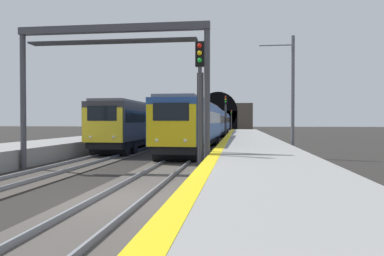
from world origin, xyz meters
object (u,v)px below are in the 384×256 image
Objects in this scene: train_adjacent_platform at (163,123)px; railway_signal_far at (231,118)px; overhead_signal_gantry at (112,59)px; railway_signal_near at (200,96)px; train_main_approaching at (212,123)px; catenary_mast_near at (292,95)px; railway_signal_mid at (226,113)px.

railway_signal_far reaches higher than train_adjacent_platform.
train_adjacent_platform is at bearing -9.39° from railway_signal_far.
overhead_signal_gantry is at bearing 6.47° from train_adjacent_platform.
railway_signal_near is (-25.92, -6.99, 1.19)m from train_adjacent_platform.
catenary_mast_near is at bearing 18.45° from train_main_approaching.
train_adjacent_platform is 26.87m from railway_signal_near.
train_adjacent_platform is 42.84m from railway_signal_far.
railway_signal_mid is at bearing 127.14° from train_adjacent_platform.
railway_signal_mid is (31.13, 0.00, -0.03)m from railway_signal_near.
overhead_signal_gantry is at bearing 129.25° from catenary_mast_near.
railway_signal_far is at bearing 171.03° from train_adjacent_platform.
catenary_mast_near is (9.36, -5.12, 0.68)m from railway_signal_near.
catenary_mast_near is (-16.55, -12.11, 1.88)m from train_adjacent_platform.
railway_signal_far is at bearing 4.98° from catenary_mast_near.
catenary_mast_near is at bearing 13.25° from railway_signal_mid.
overhead_signal_gantry is at bearing -109.66° from railway_signal_near.
railway_signal_mid reaches higher than railway_signal_far.
overhead_signal_gantry reaches higher than train_adjacent_platform.
train_adjacent_platform is at bearing -40.14° from train_main_approaching.
railway_signal_near is (-31.78, -1.83, 1.21)m from train_main_approaching.
railway_signal_far is 66.78m from overhead_signal_gantry.
train_main_approaching is 9.73× the size of railway_signal_mid.
railway_signal_near is 10.70m from catenary_mast_near.
overhead_signal_gantry is (-30.20, 2.58, 3.13)m from train_main_approaching.
railway_signal_mid is 1.12× the size of railway_signal_far.
railway_signal_near is at bearing 151.32° from catenary_mast_near.
train_main_approaching is 6.91× the size of catenary_mast_near.
catenary_mast_near reaches higher than railway_signal_near.
railway_signal_far is at bearing 178.33° from train_main_approaching.
railway_signal_far is (68.17, -0.00, -0.37)m from railway_signal_near.
train_adjacent_platform is 8.80m from railway_signal_mid.
railway_signal_far is at bearing -180.00° from railway_signal_mid.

